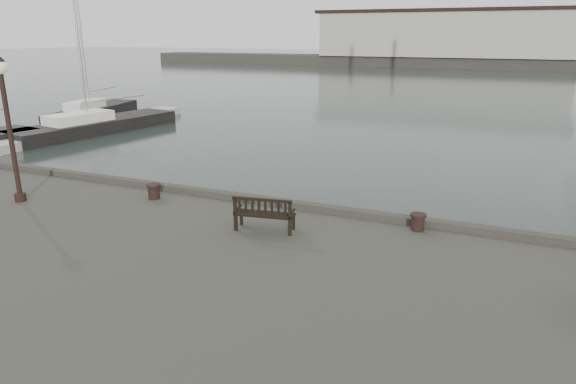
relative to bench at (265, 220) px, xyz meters
name	(u,v)px	position (x,y,z in m)	size (l,w,h in m)	color
ground	(294,258)	(-0.04, 1.98, -1.83)	(400.00, 400.00, 0.00)	black
pontoon	(51,136)	(-20.04, 11.98, -1.58)	(2.00, 24.00, 0.50)	#AAA89E
breakwater	(461,44)	(-4.60, 93.98, 2.47)	(140.00, 9.50, 12.20)	#383530
bench	(265,220)	(0.00, 0.00, 0.00)	(1.50, 0.72, 0.83)	black
bollard_left	(154,191)	(-4.00, 0.99, -0.05)	(0.41, 0.41, 0.43)	black
bollard_right	(418,222)	(3.38, 1.46, -0.06)	(0.39, 0.39, 0.41)	black
lamp_post	(6,109)	(-7.34, -0.67, 2.32)	(0.40, 0.40, 4.03)	black
yacht_b	(94,114)	(-23.92, 19.63, -1.58)	(4.04, 9.98, 12.92)	black
yacht_c	(96,129)	(-19.33, 14.94, -1.58)	(4.63, 11.79, 15.19)	black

